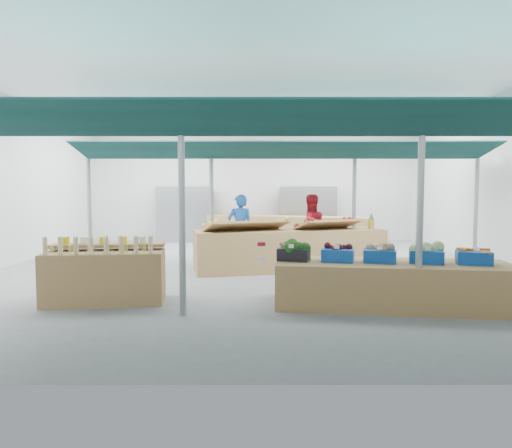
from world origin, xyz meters
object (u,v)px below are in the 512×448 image
(bottle_shelf, at_px, (106,274))
(fruit_counter, at_px, (290,250))
(crate_stack, at_px, (400,280))
(vendor_right, at_px, (310,229))
(veg_counter, at_px, (392,284))
(vendor_left, at_px, (240,229))

(bottle_shelf, distance_m, fruit_counter, 4.50)
(bottle_shelf, height_order, crate_stack, bottle_shelf)
(fruit_counter, height_order, vendor_right, vendor_right)
(fruit_counter, bearing_deg, bottle_shelf, -149.64)
(bottle_shelf, xyz_separation_m, veg_counter, (4.66, -0.32, -0.10))
(veg_counter, distance_m, crate_stack, 0.75)
(vendor_left, xyz_separation_m, vendor_right, (1.80, 0.00, 0.00))
(crate_stack, xyz_separation_m, vendor_right, (-1.10, 3.82, 0.58))
(veg_counter, bearing_deg, crate_stack, 71.78)
(veg_counter, height_order, crate_stack, veg_counter)
(bottle_shelf, xyz_separation_m, vendor_left, (2.09, 4.18, 0.42))
(crate_stack, bearing_deg, vendor_right, 106.11)
(vendor_right, bearing_deg, veg_counter, 87.01)
(fruit_counter, bearing_deg, veg_counter, -80.74)
(crate_stack, distance_m, vendor_left, 4.84)
(veg_counter, bearing_deg, vendor_right, 107.71)
(vendor_left, distance_m, vendor_right, 1.80)
(veg_counter, height_order, vendor_right, vendor_right)
(crate_stack, relative_size, vendor_left, 0.34)
(crate_stack, height_order, vendor_left, vendor_left)
(veg_counter, distance_m, vendor_left, 5.21)
(bottle_shelf, xyz_separation_m, vendor_right, (3.89, 4.18, 0.42))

